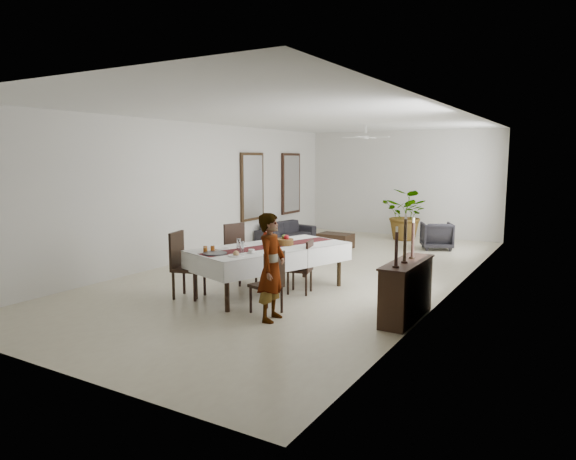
{
  "coord_description": "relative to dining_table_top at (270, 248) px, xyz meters",
  "views": [
    {
      "loc": [
        5.03,
        -9.39,
        2.37
      ],
      "look_at": [
        0.23,
        -1.27,
        1.05
      ],
      "focal_mm": 32.0,
      "sensor_mm": 36.0,
      "label": 1
    }
  ],
  "objects": [
    {
      "name": "floor",
      "position": [
        -0.22,
        1.87,
        -0.79
      ],
      "size": [
        6.0,
        12.0,
        0.0
      ],
      "primitive_type": "cube",
      "color": "beige",
      "rests_on": "ground"
    },
    {
      "name": "ceiling",
      "position": [
        -0.22,
        1.87,
        2.41
      ],
      "size": [
        6.0,
        12.0,
        0.02
      ],
      "primitive_type": "cube",
      "color": "white",
      "rests_on": "wall_back"
    },
    {
      "name": "wall_back",
      "position": [
        -0.22,
        7.87,
        0.81
      ],
      "size": [
        6.0,
        0.02,
        3.2
      ],
      "primitive_type": "cube",
      "color": "silver",
      "rests_on": "floor"
    },
    {
      "name": "wall_front",
      "position": [
        -0.22,
        -4.13,
        0.81
      ],
      "size": [
        6.0,
        0.02,
        3.2
      ],
      "primitive_type": "cube",
      "color": "silver",
      "rests_on": "floor"
    },
    {
      "name": "wall_left",
      "position": [
        -3.22,
        1.87,
        0.81
      ],
      "size": [
        0.02,
        12.0,
        3.2
      ],
      "primitive_type": "cube",
      "color": "silver",
      "rests_on": "floor"
    },
    {
      "name": "wall_right",
      "position": [
        2.78,
        1.87,
        0.81
      ],
      "size": [
        0.02,
        12.0,
        3.2
      ],
      "primitive_type": "cube",
      "color": "silver",
      "rests_on": "floor"
    },
    {
      "name": "dining_table_top",
      "position": [
        0.0,
        0.0,
        0.0
      ],
      "size": [
        1.89,
        2.84,
        0.05
      ],
      "primitive_type": "cube",
      "rotation": [
        0.0,
        0.0,
        -0.33
      ],
      "color": "black",
      "rests_on": "table_leg_fl"
    },
    {
      "name": "table_leg_fl",
      "position": [
        -0.86,
        -1.02,
        -0.41
      ],
      "size": [
        0.1,
        0.1,
        0.77
      ],
      "primitive_type": "cylinder",
      "rotation": [
        0.0,
        0.0,
        -0.33
      ],
      "color": "black",
      "rests_on": "floor"
    },
    {
      "name": "table_leg_fr",
      "position": [
        0.05,
        -1.34,
        -0.41
      ],
      "size": [
        0.1,
        0.1,
        0.77
      ],
      "primitive_type": "cylinder",
      "rotation": [
        0.0,
        0.0,
        -0.33
      ],
      "color": "black",
      "rests_on": "floor"
    },
    {
      "name": "table_leg_bl",
      "position": [
        -0.05,
        1.34,
        -0.41
      ],
      "size": [
        0.1,
        0.1,
        0.77
      ],
      "primitive_type": "cylinder",
      "rotation": [
        0.0,
        0.0,
        -0.33
      ],
      "color": "black",
      "rests_on": "floor"
    },
    {
      "name": "table_leg_br",
      "position": [
        0.86,
        1.02,
        -0.41
      ],
      "size": [
        0.1,
        0.1,
        0.77
      ],
      "primitive_type": "cylinder",
      "rotation": [
        0.0,
        0.0,
        -0.33
      ],
      "color": "black",
      "rests_on": "floor"
    },
    {
      "name": "tablecloth_top",
      "position": [
        -0.0,
        0.0,
        0.03
      ],
      "size": [
        2.14,
        3.09,
        0.01
      ],
      "primitive_type": "cube",
      "rotation": [
        0.0,
        0.0,
        -0.33
      ],
      "color": "silver",
      "rests_on": "dining_table_top"
    },
    {
      "name": "tablecloth_drape_left",
      "position": [
        -0.61,
        0.21,
        -0.13
      ],
      "size": [
        0.93,
        2.67,
        0.33
      ],
      "primitive_type": "cube",
      "rotation": [
        0.0,
        0.0,
        -0.33
      ],
      "color": "white",
      "rests_on": "dining_table_top"
    },
    {
      "name": "tablecloth_drape_right",
      "position": [
        0.61,
        -0.21,
        -0.13
      ],
      "size": [
        0.93,
        2.67,
        0.33
      ],
      "primitive_type": "cube",
      "rotation": [
        0.0,
        0.0,
        -0.33
      ],
      "color": "white",
      "rests_on": "dining_table_top"
    },
    {
      "name": "tablecloth_drape_near",
      "position": [
        -0.46,
        -1.33,
        -0.13
      ],
      "size": [
        1.23,
        0.43,
        0.33
      ],
      "primitive_type": "cube",
      "rotation": [
        0.0,
        0.0,
        -0.33
      ],
      "color": "white",
      "rests_on": "dining_table_top"
    },
    {
      "name": "tablecloth_drape_far",
      "position": [
        0.46,
        1.33,
        -0.13
      ],
      "size": [
        1.23,
        0.43,
        0.33
      ],
      "primitive_type": "cube",
      "rotation": [
        0.0,
        0.0,
        -0.33
      ],
      "color": "white",
      "rests_on": "dining_table_top"
    },
    {
      "name": "table_runner",
      "position": [
        -0.0,
        0.0,
        0.04
      ],
      "size": [
        1.25,
        2.71,
        0.0
      ],
      "primitive_type": "cube",
      "rotation": [
        0.0,
        0.0,
        -0.33
      ],
      "color": "maroon",
      "rests_on": "tablecloth_top"
    },
    {
      "name": "red_pitcher",
      "position": [
        -0.21,
        0.24,
        0.15
      ],
      "size": [
        0.21,
        0.21,
        0.22
      ],
      "primitive_type": "cylinder",
      "rotation": [
        0.0,
        0.0,
        -0.33
      ],
      "color": "maroon",
      "rests_on": "tablecloth_top"
    },
    {
      "name": "pitcher_handle",
      "position": [
        -0.29,
        0.27,
        0.15
      ],
      "size": [
        0.13,
        0.06,
        0.13
      ],
      "primitive_type": "torus",
      "rotation": [
        1.57,
        0.0,
        -0.33
      ],
      "color": "maroon",
      "rests_on": "red_pitcher"
    },
    {
      "name": "wine_glass_near",
      "position": [
        -0.11,
        -0.72,
        0.13
      ],
      "size": [
        0.08,
        0.08,
        0.19
      ],
      "primitive_type": "cylinder",
      "color": "white",
      "rests_on": "tablecloth_top"
    },
    {
      "name": "wine_glass_mid",
      "position": [
        -0.3,
        -0.53,
        0.13
      ],
      "size": [
        0.08,
        0.08,
        0.19
      ],
      "primitive_type": "cylinder",
      "color": "silver",
      "rests_on": "tablecloth_top"
    },
    {
      "name": "teacup_right",
      "position": [
        0.1,
        -0.73,
        0.07
      ],
      "size": [
        0.1,
        0.1,
        0.07
      ],
      "primitive_type": "cylinder",
      "color": "silver",
      "rests_on": "saucer_right"
    },
    {
      "name": "saucer_right",
      "position": [
        0.1,
        -0.73,
        0.05
      ],
      "size": [
        0.16,
        0.16,
        0.01
      ],
      "primitive_type": "cylinder",
      "color": "silver",
      "rests_on": "tablecloth_top"
    },
    {
      "name": "teacup_left",
      "position": [
        -0.44,
        -0.26,
        0.07
      ],
      "size": [
        0.1,
        0.1,
        0.07
      ],
      "primitive_type": "cylinder",
      "color": "silver",
      "rests_on": "saucer_left"
    },
    {
      "name": "saucer_left",
      "position": [
        -0.44,
        -0.26,
        0.05
      ],
      "size": [
        0.16,
        0.16,
        0.01
      ],
      "primitive_type": "cylinder",
      "color": "white",
      "rests_on": "tablecloth_top"
    },
    {
      "name": "plate_near_right",
      "position": [
        0.02,
        -1.05,
        0.05
      ],
      "size": [
        0.26,
        0.26,
        0.02
      ],
      "primitive_type": "cylinder",
      "color": "silver",
      "rests_on": "tablecloth_top"
    },
    {
      "name": "bread_near_right",
      "position": [
        0.02,
        -1.05,
        0.08
      ],
      "size": [
        0.1,
        0.1,
        0.1
      ],
      "primitive_type": "sphere",
      "color": "tan",
      "rests_on": "plate_near_right"
    },
    {
      "name": "plate_near_left",
      "position": [
        -0.58,
        -0.67,
        0.05
      ],
      "size": [
        0.26,
        0.26,
        0.02
      ],
      "primitive_type": "cylinder",
      "color": "white",
      "rests_on": "tablecloth_top"
    },
    {
      "name": "plate_far_left",
      "position": [
        -0.14,
        0.68,
        0.05
      ],
      "size": [
        0.26,
        0.26,
        0.02
      ],
      "primitive_type": "cylinder",
      "color": "silver",
      "rests_on": "tablecloth_top"
    },
    {
      "name": "serving_tray",
      "position": [
        -0.37,
        -1.09,
        0.05
      ],
      "size": [
        0.39,
        0.39,
        0.02
      ],
      "primitive_type": "cylinder",
      "color": "#3B3B3F",
      "rests_on": "tablecloth_top"
    },
    {
      "name": "jam_jar_a",
      "position": [
        -0.61,
        -1.04,
        0.08
      ],
      "size": [
        0.07,
        0.07,
        0.08
      ],
      "primitive_type": "cylinder",
      "color": "#8E4814",
      "rests_on": "tablecloth_top"
    },
    {
      "name": "jam_jar_b",
      "position": [
        -0.69,
        -0.94,
        0.08
      ],
      "size": [
        0.07,
        0.07,
        0.08
      ],
      "primitive_type": "cylinder",
      "color": "#8C4714",
      "rests_on": "tablecloth_top"
    },
    {
      "name": "jam_jar_c",
      "position": [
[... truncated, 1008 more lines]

